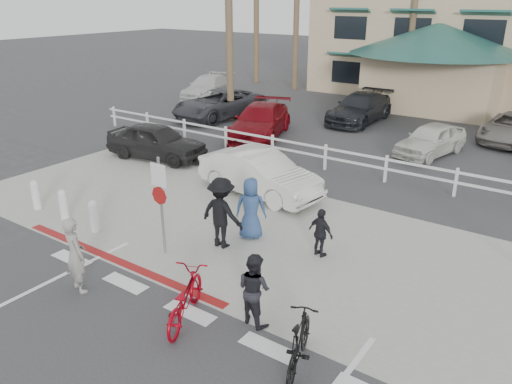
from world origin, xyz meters
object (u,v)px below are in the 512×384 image
Objects in this scene: bike_red at (184,298)px; car_red_compact at (156,141)px; car_white_sedan at (259,173)px; bike_black at (299,343)px; sign_post at (161,201)px.

car_red_compact reaches higher than bike_red.
car_white_sedan reaches higher than car_red_compact.
car_red_compact is (-5.68, 0.88, -0.01)m from car_white_sedan.
car_white_sedan is (-5.34, 6.52, 0.20)m from bike_black.
car_red_compact is (-11.01, 7.39, 0.19)m from bike_black.
bike_black is (2.61, 0.11, 0.02)m from bike_red.
car_white_sedan is at bearing -68.20° from bike_black.
sign_post is 1.63× the size of bike_black.
car_white_sedan reaches higher than bike_red.
bike_red is 1.11× the size of bike_black.
bike_black is 13.27m from car_red_compact.
sign_post is 0.68× the size of car_red_compact.
car_red_compact is (-8.40, 7.50, 0.20)m from bike_red.
bike_black is (5.01, -1.72, -0.91)m from sign_post.
car_white_sedan reaches higher than bike_black.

